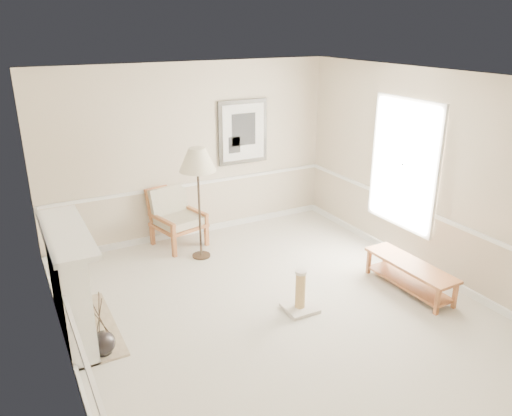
% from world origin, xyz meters
% --- Properties ---
extents(ground, '(5.50, 5.50, 0.00)m').
position_xyz_m(ground, '(0.00, 0.00, 0.00)').
color(ground, silver).
rests_on(ground, ground).
extents(room, '(5.04, 5.54, 2.92)m').
position_xyz_m(room, '(0.14, 0.08, 1.87)').
color(room, beige).
rests_on(room, ground).
extents(fireplace, '(0.64, 1.64, 1.31)m').
position_xyz_m(fireplace, '(-2.34, 0.60, 0.64)').
color(fireplace, white).
rests_on(fireplace, ground).
extents(floor_vase, '(0.27, 0.27, 0.80)m').
position_xyz_m(floor_vase, '(-2.15, 0.00, 0.15)').
color(floor_vase, black).
rests_on(floor_vase, ground).
extents(armchair, '(0.89, 0.93, 0.96)m').
position_xyz_m(armchair, '(-0.43, 2.50, 0.52)').
color(armchair, '#945B2F').
rests_on(armchair, ground).
extents(floor_lamp, '(0.59, 0.59, 1.75)m').
position_xyz_m(floor_lamp, '(-0.26, 1.81, 1.53)').
color(floor_lamp, black).
rests_on(floor_lamp, ground).
extents(bench, '(0.45, 1.41, 0.40)m').
position_xyz_m(bench, '(1.88, -0.49, 0.27)').
color(bench, '#945B2F').
rests_on(bench, ground).
extents(scratching_post, '(0.40, 0.40, 0.56)m').
position_xyz_m(scratching_post, '(0.27, -0.23, 0.18)').
color(scratching_post, beige).
rests_on(scratching_post, ground).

